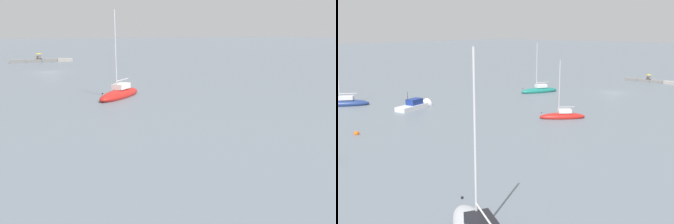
{
  "view_description": "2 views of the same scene",
  "coord_description": "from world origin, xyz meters",
  "views": [
    {
      "loc": [
        4.11,
        56.53,
        6.07
      ],
      "look_at": [
        -4.14,
        36.51,
        1.17
      ],
      "focal_mm": 38.43,
      "sensor_mm": 36.0,
      "label": 1
    },
    {
      "loc": [
        -32.37,
        68.4,
        12.18
      ],
      "look_at": [
        -0.63,
        31.71,
        1.58
      ],
      "focal_mm": 41.67,
      "sensor_mm": 36.0,
      "label": 2
    }
  ],
  "objects": [
    {
      "name": "person_seated_grey_left",
      "position": [
        0.19,
        -18.83,
        0.88
      ],
      "size": [
        0.4,
        0.6,
        0.73
      ],
      "rotation": [
        0.0,
        0.0,
        -0.0
      ],
      "color": "#1E2333",
      "rests_on": "seawall_pier"
    },
    {
      "name": "person_seated_brown_right",
      "position": [
        0.75,
        -18.78,
        0.88
      ],
      "size": [
        0.4,
        0.6,
        0.73
      ],
      "rotation": [
        0.0,
        0.0,
        -0.0
      ],
      "color": "#1E2333",
      "rests_on": "seawall_pier"
    },
    {
      "name": "ground_plane",
      "position": [
        0.0,
        0.0,
        0.0
      ],
      "size": [
        500.0,
        500.0,
        0.0
      ],
      "primitive_type": "plane",
      "color": "slate"
    },
    {
      "name": "seawall_pier",
      "position": [
        -0.0,
        -18.88,
        0.32
      ],
      "size": [
        11.72,
        1.54,
        0.63
      ],
      "color": "gray",
      "rests_on": "ground_plane"
    },
    {
      "name": "sailboat_red_far",
      "position": [
        -4.32,
        24.22,
        0.31
      ],
      "size": [
        5.7,
        5.69,
        8.22
      ],
      "rotation": [
        0.0,
        0.0,
        5.5
      ],
      "color": "red",
      "rests_on": "ground_plane"
    },
    {
      "name": "umbrella_open_yellow",
      "position": [
        0.47,
        -18.87,
        1.73
      ],
      "size": [
        1.16,
        1.16,
        1.26
      ],
      "color": "black",
      "rests_on": "seawall_pier"
    }
  ]
}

